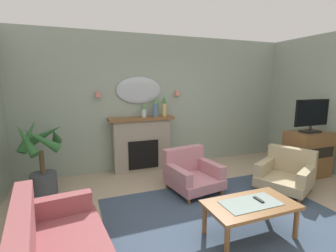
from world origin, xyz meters
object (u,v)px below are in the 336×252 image
(coffee_table, at_px, (250,208))
(tv_remote, at_px, (259,200))
(wall_sconce_left, at_px, (98,93))
(armchair_by_coffee_table, at_px, (191,173))
(wall_sconce_right, at_px, (177,92))
(mantel_vase_left, at_px, (144,109))
(tv_cabinet, at_px, (307,154))
(armchair_beside_couch, at_px, (286,173))
(wall_mirror, at_px, (139,90))
(tv_flatscreen, at_px, (312,115))
(potted_plant_tall_palm, at_px, (42,159))
(mantel_vase_centre, at_px, (155,107))
(fireplace, at_px, (142,144))
(mantel_vase_right, at_px, (164,106))

(coffee_table, bearing_deg, tv_remote, 7.96)
(wall_sconce_left, xyz_separation_m, armchair_by_coffee_table, (1.40, -1.35, -1.35))
(coffee_table, bearing_deg, wall_sconce_right, 85.11)
(mantel_vase_left, distance_m, tv_cabinet, 3.44)
(tv_remote, relative_size, armchair_beside_couch, 0.15)
(wall_mirror, distance_m, tv_flatscreen, 3.49)
(wall_mirror, xyz_separation_m, tv_remote, (0.74, -2.87, -1.26))
(wall_sconce_left, bearing_deg, potted_plant_tall_palm, -148.36)
(mantel_vase_centre, height_order, coffee_table, mantel_vase_centre)
(wall_mirror, distance_m, tv_cabinet, 3.67)
(fireplace, relative_size, coffee_table, 1.24)
(mantel_vase_left, xyz_separation_m, armchair_by_coffee_table, (0.50, -1.23, -1.02))
(mantel_vase_centre, xyz_separation_m, coffee_table, (0.31, -2.72, -0.99))
(mantel_vase_right, xyz_separation_m, coffee_table, (0.11, -2.72, -1.00))
(mantel_vase_right, xyz_separation_m, tv_remote, (0.24, -2.70, -0.93))
(mantel_vase_right, relative_size, wall_mirror, 0.45)
(coffee_table, bearing_deg, fireplace, 102.44)
(mantel_vase_left, xyz_separation_m, mantel_vase_centre, (0.25, 0.00, 0.05))
(mantel_vase_centre, distance_m, coffee_table, 2.91)
(armchair_beside_couch, xyz_separation_m, armchair_by_coffee_table, (-1.57, 0.61, 0.00))
(wall_sconce_left, xyz_separation_m, tv_flatscreen, (3.89, -1.60, -0.41))
(mantel_vase_centre, height_order, tv_flatscreen, mantel_vase_centre)
(mantel_vase_right, height_order, tv_remote, mantel_vase_right)
(mantel_vase_right, height_order, coffee_table, mantel_vase_right)
(tv_remote, height_order, armchair_by_coffee_table, armchair_by_coffee_table)
(armchair_by_coffee_table, relative_size, tv_flatscreen, 1.11)
(wall_sconce_left, distance_m, coffee_table, 3.44)
(wall_mirror, distance_m, wall_sconce_right, 0.85)
(wall_sconce_left, distance_m, tv_remote, 3.46)
(tv_remote, bearing_deg, potted_plant_tall_palm, 139.74)
(potted_plant_tall_palm, bearing_deg, wall_mirror, 19.87)
(mantel_vase_left, xyz_separation_m, armchair_beside_couch, (2.06, -1.83, -1.02))
(mantel_vase_right, bearing_deg, tv_cabinet, -29.83)
(tv_cabinet, xyz_separation_m, tv_flatscreen, (0.00, -0.02, 0.80))
(armchair_by_coffee_table, xyz_separation_m, tv_cabinet, (2.49, -0.23, 0.15))
(fireplace, xyz_separation_m, mantel_vase_centre, (0.30, -0.03, 0.80))
(fireplace, height_order, tv_cabinet, fireplace)
(wall_sconce_right, bearing_deg, fireplace, -173.84)
(tv_cabinet, bearing_deg, potted_plant_tall_palm, 168.97)
(fireplace, relative_size, wall_mirror, 1.42)
(wall_sconce_right, distance_m, armchair_by_coffee_table, 1.93)
(fireplace, bearing_deg, wall_sconce_left, 173.84)
(wall_sconce_left, bearing_deg, tv_flatscreen, -22.33)
(wall_sconce_right, bearing_deg, armchair_beside_couch, -57.07)
(mantel_vase_left, relative_size, armchair_beside_couch, 0.30)
(mantel_vase_left, bearing_deg, tv_flatscreen, -26.30)
(wall_sconce_right, height_order, coffee_table, wall_sconce_right)
(wall_sconce_right, xyz_separation_m, tv_cabinet, (2.19, -1.58, -1.21))
(tv_remote, bearing_deg, armchair_beside_couch, 32.40)
(fireplace, relative_size, tv_flatscreen, 1.62)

